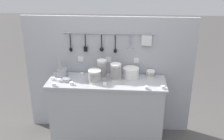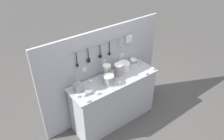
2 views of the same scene
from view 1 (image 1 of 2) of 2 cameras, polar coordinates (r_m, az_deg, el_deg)
name	(u,v)px [view 1 (image 1 of 2)]	position (r m, az deg, el deg)	size (l,w,h in m)	color
ground_plane	(107,138)	(3.84, -1.08, -14.54)	(20.00, 20.00, 0.00)	#514F4C
counter	(107,111)	(3.59, -1.13, -8.81)	(1.53, 0.51, 0.89)	#ADAFB5
back_wall	(109,76)	(3.67, -0.72, -1.23)	(2.33, 0.11, 1.67)	#A8AAB2
bowl_stack_tall_left	(116,72)	(3.36, 0.81, -0.44)	(0.14, 0.14, 0.23)	white
bowl_stack_wide_centre	(102,69)	(3.43, -2.22, 0.23)	(0.13, 0.13, 0.25)	white
bowl_stack_short_front	(95,76)	(3.32, -3.80, -1.37)	(0.16, 0.16, 0.17)	white
bowl_stack_back_corner	(150,74)	(3.53, 8.36, -0.80)	(0.12, 0.12, 0.09)	white
plate_stack	(131,73)	(3.46, 4.13, -0.61)	(0.21, 0.21, 0.14)	white
steel_mixing_bowl	(67,80)	(3.42, -9.85, -2.10)	(0.11, 0.11, 0.04)	#93969E
cutlery_caddy	(63,72)	(3.55, -10.70, -0.52)	(0.12, 0.12, 0.27)	#93969E
cup_edge_far	(163,87)	(3.22, 11.00, -3.71)	(0.05, 0.05, 0.04)	white
cup_by_caddy	(82,74)	(3.56, -6.53, -0.91)	(0.05, 0.05, 0.04)	white
cup_back_right	(53,79)	(3.48, -12.72, -1.88)	(0.05, 0.05, 0.04)	white
cup_front_right	(105,84)	(3.24, -1.57, -3.13)	(0.05, 0.05, 0.04)	white
cup_front_left	(54,85)	(3.31, -12.54, -3.12)	(0.05, 0.05, 0.04)	white
cup_mid_row	(59,80)	(3.42, -11.48, -2.20)	(0.05, 0.05, 0.04)	white
cup_centre	(146,88)	(3.18, 7.50, -3.85)	(0.05, 0.05, 0.04)	white
cup_beside_plates	(71,83)	(3.31, -8.83, -2.89)	(0.05, 0.05, 0.04)	white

